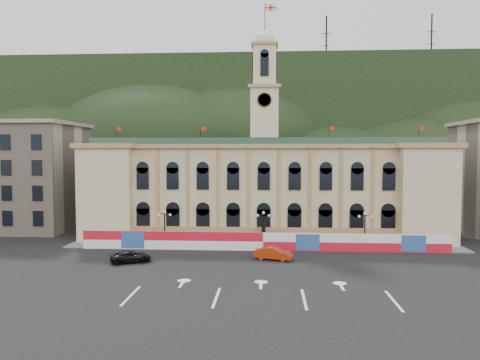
# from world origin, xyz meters

# --- Properties ---
(ground) EXTENTS (260.00, 260.00, 0.00)m
(ground) POSITION_xyz_m (0.00, 0.00, 0.00)
(ground) COLOR black
(ground) RESTS_ON ground
(lane_markings) EXTENTS (26.00, 10.00, 0.02)m
(lane_markings) POSITION_xyz_m (0.00, -5.00, 0.00)
(lane_markings) COLOR white
(lane_markings) RESTS_ON ground
(hill_ridge) EXTENTS (230.00, 80.00, 64.00)m
(hill_ridge) POSITION_xyz_m (0.03, 121.99, 19.48)
(hill_ridge) COLOR black
(hill_ridge) RESTS_ON ground
(city_hall) EXTENTS (56.20, 17.60, 37.10)m
(city_hall) POSITION_xyz_m (0.00, 27.63, 7.85)
(city_hall) COLOR beige
(city_hall) RESTS_ON ground
(side_building_left) EXTENTS (21.00, 17.00, 18.60)m
(side_building_left) POSITION_xyz_m (-43.00, 30.93, 9.33)
(side_building_left) COLOR tan
(side_building_left) RESTS_ON ground
(hoarding_fence) EXTENTS (50.00, 0.44, 2.50)m
(hoarding_fence) POSITION_xyz_m (0.06, 15.07, 1.25)
(hoarding_fence) COLOR red
(hoarding_fence) RESTS_ON ground
(pavement) EXTENTS (56.00, 5.50, 0.16)m
(pavement) POSITION_xyz_m (0.00, 17.75, 0.08)
(pavement) COLOR slate
(pavement) RESTS_ON ground
(statue) EXTENTS (1.40, 1.40, 3.72)m
(statue) POSITION_xyz_m (0.00, 18.00, 1.19)
(statue) COLOR #595651
(statue) RESTS_ON ground
(lamp_left) EXTENTS (1.96, 0.44, 5.15)m
(lamp_left) POSITION_xyz_m (-14.00, 17.00, 3.07)
(lamp_left) COLOR black
(lamp_left) RESTS_ON ground
(lamp_center) EXTENTS (1.96, 0.44, 5.15)m
(lamp_center) POSITION_xyz_m (0.00, 17.00, 3.07)
(lamp_center) COLOR black
(lamp_center) RESTS_ON ground
(lamp_right) EXTENTS (1.96, 0.44, 5.15)m
(lamp_right) POSITION_xyz_m (14.00, 17.00, 3.07)
(lamp_right) COLOR black
(lamp_right) RESTS_ON ground
(red_sedan) EXTENTS (4.13, 5.62, 1.57)m
(red_sedan) POSITION_xyz_m (1.37, 9.69, 0.78)
(red_sedan) COLOR #A82A0C
(red_sedan) RESTS_ON ground
(black_suv) EXTENTS (5.90, 6.59, 1.37)m
(black_suv) POSITION_xyz_m (-15.95, 7.12, 0.68)
(black_suv) COLOR black
(black_suv) RESTS_ON ground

